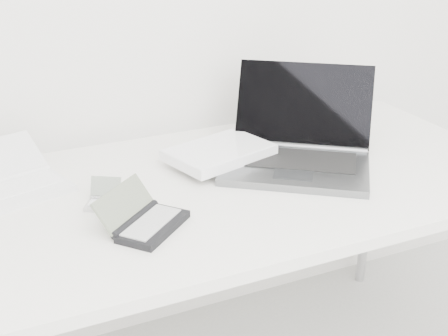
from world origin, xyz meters
name	(u,v)px	position (x,y,z in m)	size (l,w,h in m)	color
desk	(228,197)	(0.00, 1.55, 0.68)	(1.60, 0.80, 0.73)	white
laptop_large	(274,150)	(0.16, 1.60, 0.77)	(0.63, 0.54, 0.24)	slate
netbook_open_white	(16,181)	(-0.51, 1.74, 0.75)	(0.29, 0.32, 0.09)	white
pda_silver	(103,200)	(-0.33, 1.55, 0.74)	(0.11, 0.11, 0.06)	#BBBBC0
palmtop_charcoal	(145,221)	(-0.27, 1.40, 0.75)	(0.23, 0.23, 0.09)	black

